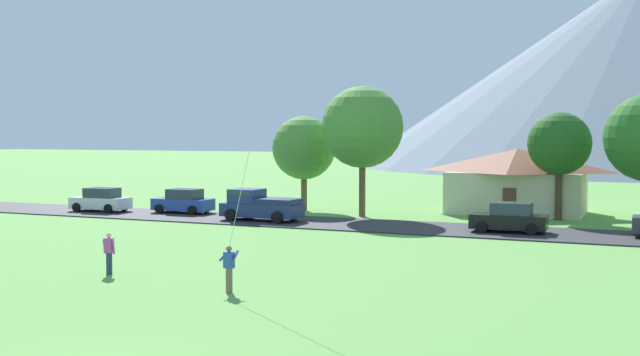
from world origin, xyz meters
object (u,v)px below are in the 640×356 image
Objects in this scene: tree_center at (362,127)px; parked_car_white_east_end at (101,200)px; parked_car_black_mid_west at (509,218)px; watcher_person at (109,253)px; tree_right_of_center at (559,144)px; parked_car_blue_west_end at (183,202)px; house_leftmost at (517,180)px; pickup_truck_navy_west_side at (260,205)px; tree_left_of_center at (304,148)px.

tree_center is 19.46m from parked_car_white_east_end.
parked_car_black_mid_west reaches higher than watcher_person.
tree_right_of_center reaches higher than parked_car_black_mid_west.
tree_right_of_center reaches higher than parked_car_white_east_end.
parked_car_blue_west_end is at bearing 115.99° from watcher_person.
tree_center is 5.28× the size of watcher_person.
parked_car_black_mid_west is at bearing -0.64° from parked_car_white_east_end.
watcher_person is at bearing -110.34° from house_leftmost.
house_leftmost reaches higher than watcher_person.
pickup_truck_navy_west_side is (7.13, -2.08, 0.19)m from parked_car_blue_west_end.
watcher_person is (-12.65, -19.09, 0.01)m from parked_car_black_mid_west.
house_leftmost is 5.87× the size of watcher_person.
tree_right_of_center is 1.66× the size of parked_car_black_mid_west.
pickup_truck_navy_west_side is (-4.99, -5.44, -5.00)m from tree_center.
tree_center reaches higher than pickup_truck_navy_west_side.
parked_car_blue_west_end is 6.19m from parked_car_white_east_end.
parked_car_black_mid_west is (10.69, -5.10, -5.19)m from tree_center.
parked_car_white_east_end is (-30.63, -7.80, -4.09)m from tree_right_of_center.
parked_car_blue_west_end is (-12.12, -3.36, -5.19)m from tree_center.
parked_car_black_mid_west is at bearing -24.35° from tree_left_of_center.
parked_car_black_mid_west is 1.00× the size of parked_car_white_east_end.
parked_car_white_east_end is at bearing -165.23° from tree_center.
parked_car_blue_west_end is 23.17m from watcher_person.
parked_car_black_mid_west is (16.00, -7.24, -3.72)m from tree_left_of_center.
tree_center is at bearing 14.77° from parked_car_white_east_end.
parked_car_black_mid_west is 2.53× the size of watcher_person.
parked_car_blue_west_end and parked_car_black_mid_west have the same top height.
pickup_truck_navy_west_side is at bearing -154.20° from tree_right_of_center.
tree_left_of_center reaches higher than house_leftmost.
house_leftmost is 5.22m from tree_right_of_center.
pickup_truck_navy_west_side is at bearing -140.75° from house_leftmost.
tree_right_of_center is at bearing 13.56° from tree_center.
tree_right_of_center reaches higher than watcher_person.
house_leftmost is 11.54m from parked_car_black_mid_west.
tree_center is 13.60m from parked_car_blue_west_end.
tree_left_of_center is at bearing -177.18° from tree_right_of_center.
tree_right_of_center is 25.75m from parked_car_blue_west_end.
tree_right_of_center is 31.08m from watcher_person.
house_leftmost is 1.11× the size of tree_center.
tree_right_of_center is (12.49, 3.01, -1.10)m from tree_center.
parked_car_white_east_end is at bearing -151.67° from tree_left_of_center.
tree_center is (-9.33, -6.26, 3.69)m from house_leftmost.
parked_car_black_mid_west is at bearing -102.54° from tree_right_of_center.
parked_car_blue_west_end is at bearing 13.28° from parked_car_white_east_end.
tree_left_of_center is 1.63× the size of parked_car_black_mid_west.
pickup_truck_navy_west_side reaches higher than parked_car_blue_west_end.
tree_left_of_center is at bearing 155.65° from parked_car_black_mid_west.
house_leftmost is at bearing 69.66° from watcher_person.
parked_car_blue_west_end is 0.99× the size of parked_car_black_mid_west.
parked_car_white_east_end is 0.81× the size of pickup_truck_navy_west_side.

